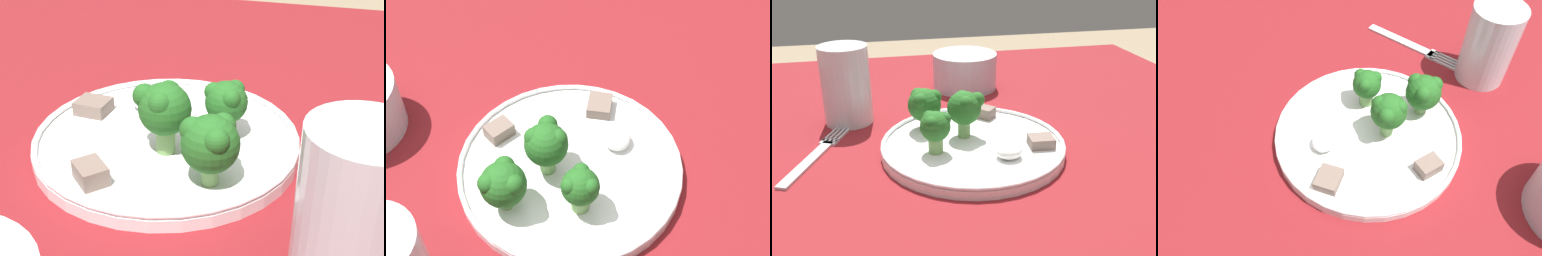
# 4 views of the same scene
# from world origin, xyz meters

# --- Properties ---
(table) EXTENTS (1.05, 1.07, 0.77)m
(table) POSITION_xyz_m (0.00, 0.00, 0.66)
(table) COLOR maroon
(table) RESTS_ON ground_plane
(dinner_plate) EXTENTS (0.26, 0.26, 0.02)m
(dinner_plate) POSITION_xyz_m (0.01, 0.00, 0.78)
(dinner_plate) COLOR white
(dinner_plate) RESTS_ON table
(fork) EXTENTS (0.09, 0.17, 0.00)m
(fork) POSITION_xyz_m (-0.21, 0.03, 0.77)
(fork) COLOR silver
(fork) RESTS_ON table
(cream_bowl) EXTENTS (0.12, 0.12, 0.07)m
(cream_bowl) POSITION_xyz_m (0.06, 0.27, 0.80)
(cream_bowl) COLOR #B7BCC6
(cream_bowl) RESTS_ON table
(drinking_glass) EXTENTS (0.08, 0.08, 0.13)m
(drinking_glass) POSITION_xyz_m (-0.17, 0.15, 0.82)
(drinking_glass) COLOR silver
(drinking_glass) RESTS_ON table
(broccoli_floret_near_rim_left) EXTENTS (0.04, 0.04, 0.06)m
(broccoli_floret_near_rim_left) POSITION_xyz_m (-0.05, -0.02, 0.82)
(broccoli_floret_near_rim_left) COLOR #709E56
(broccoli_floret_near_rim_left) RESTS_ON dinner_plate
(broccoli_floret_center_left) EXTENTS (0.05, 0.05, 0.07)m
(broccoli_floret_center_left) POSITION_xyz_m (0.00, 0.02, 0.82)
(broccoli_floret_center_left) COLOR #709E56
(broccoli_floret_center_left) RESTS_ON dinner_plate
(broccoli_floret_back_left) EXTENTS (0.05, 0.05, 0.06)m
(broccoli_floret_back_left) POSITION_xyz_m (-0.05, 0.06, 0.82)
(broccoli_floret_back_left) COLOR #709E56
(broccoli_floret_back_left) RESTS_ON dinner_plate
(meat_slice_front_slice) EXTENTS (0.04, 0.03, 0.01)m
(meat_slice_front_slice) POSITION_xyz_m (0.10, -0.03, 0.79)
(meat_slice_front_slice) COLOR #756056
(meat_slice_front_slice) RESTS_ON dinner_plate
(meat_slice_middle_slice) EXTENTS (0.04, 0.04, 0.02)m
(meat_slice_middle_slice) POSITION_xyz_m (0.05, 0.09, 0.79)
(meat_slice_middle_slice) COLOR #756056
(meat_slice_middle_slice) RESTS_ON dinner_plate
(sauce_dollop) EXTENTS (0.04, 0.03, 0.02)m
(sauce_dollop) POSITION_xyz_m (0.04, -0.05, 0.79)
(sauce_dollop) COLOR white
(sauce_dollop) RESTS_ON dinner_plate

